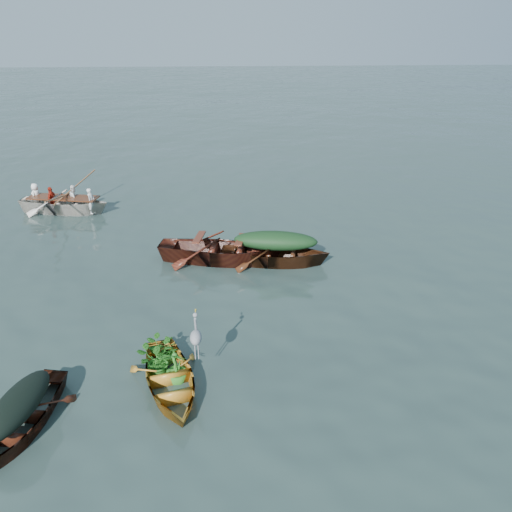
% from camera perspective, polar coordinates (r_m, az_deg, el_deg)
% --- Properties ---
extents(ground, '(140.00, 140.00, 0.00)m').
position_cam_1_polar(ground, '(10.32, -2.36, -11.97)').
color(ground, '#2F423E').
rests_on(ground, ground).
extents(yellow_dinghy, '(2.09, 3.30, 0.82)m').
position_cam_1_polar(yellow_dinghy, '(9.79, -9.75, -14.81)').
color(yellow_dinghy, orange).
rests_on(yellow_dinghy, ground).
extents(dark_covered_boat, '(1.76, 3.31, 0.75)m').
position_cam_1_polar(dark_covered_boat, '(9.77, -25.00, -17.37)').
color(dark_covered_boat, '#482010').
rests_on(dark_covered_boat, ground).
extents(green_tarp_boat, '(4.38, 1.94, 0.98)m').
position_cam_1_polar(green_tarp_boat, '(14.13, 2.20, -0.90)').
color(green_tarp_boat, '#442110').
rests_on(green_tarp_boat, ground).
extents(open_wooden_boat, '(5.08, 2.47, 1.17)m').
position_cam_1_polar(open_wooden_boat, '(14.28, -4.08, -0.65)').
color(open_wooden_boat, '#562415').
rests_on(open_wooden_boat, ground).
extents(rowed_boat, '(4.67, 2.18, 1.08)m').
position_cam_1_polar(rowed_boat, '(19.17, -20.91, 4.65)').
color(rowed_boat, silver).
rests_on(rowed_boat, ground).
extents(dark_tarp_cover, '(0.97, 1.82, 0.40)m').
position_cam_1_polar(dark_tarp_cover, '(9.42, -25.66, -14.76)').
color(dark_tarp_cover, black).
rests_on(dark_tarp_cover, dark_covered_boat).
extents(green_tarp_cover, '(2.41, 1.07, 0.52)m').
position_cam_1_polar(green_tarp_cover, '(13.81, 2.25, 1.89)').
color(green_tarp_cover, '#153317').
rests_on(green_tarp_cover, green_tarp_boat).
extents(thwart_benches, '(2.57, 1.38, 0.04)m').
position_cam_1_polar(thwart_benches, '(14.03, -4.16, 1.57)').
color(thwart_benches, '#562214').
rests_on(thwart_benches, open_wooden_boat).
extents(heron, '(0.38, 0.46, 0.92)m').
position_cam_1_polar(heron, '(9.37, -6.84, -9.96)').
color(heron, '#979A9F').
rests_on(heron, yellow_dinghy).
extents(dinghy_weeds, '(0.92, 1.05, 0.60)m').
position_cam_1_polar(dinghy_weeds, '(9.80, -10.48, -9.61)').
color(dinghy_weeds, '#20741E').
rests_on(dinghy_weeds, yellow_dinghy).
extents(rowers, '(3.32, 1.79, 0.76)m').
position_cam_1_polar(rowers, '(18.89, -21.34, 7.26)').
color(rowers, silver).
rests_on(rowers, rowed_boat).
extents(oars, '(1.08, 2.67, 0.06)m').
position_cam_1_polar(oars, '(18.99, -21.17, 6.26)').
color(oars, brown).
rests_on(oars, rowed_boat).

